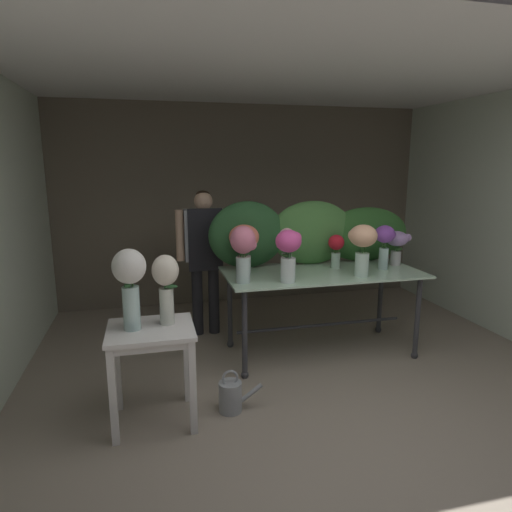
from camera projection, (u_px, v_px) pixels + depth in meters
The scene contains 19 objects.
ground_plane at pixel (285, 352), 4.52m from camera, with size 8.57×8.57×0.00m, color gray.
wall_back at pixel (244, 205), 6.09m from camera, with size 5.09×0.12×2.66m, color #706656.
wall_right at pixel (508, 216), 4.84m from camera, with size 0.12×4.02×2.66m, color silver.
ceiling_slab at pixel (289, 69), 3.95m from camera, with size 5.21×4.02×0.12m, color silver.
display_table_glass at pixel (322, 284), 4.37m from camera, with size 1.93×0.91×0.86m.
side_table_white at pixel (151, 343), 3.20m from camera, with size 0.62×0.54×0.74m.
florist at pixel (204, 247), 4.83m from camera, with size 0.61×0.24×1.61m.
foliage_backdrop at pixel (309, 234), 4.60m from camera, with size 2.19×0.29×0.68m.
vase_violet_dahlias at pixel (385, 241), 4.38m from camera, with size 0.22×0.20×0.44m.
vase_rosy_lilies at pixel (243, 249), 3.87m from camera, with size 0.24×0.23×0.51m.
vase_peach_roses at pixel (362, 243), 4.09m from camera, with size 0.27×0.26×0.49m.
vase_crimson_tulips at pixel (336, 248), 4.44m from camera, with size 0.16×0.16×0.34m.
vase_lilac_carnations at pixel (397, 243), 4.58m from camera, with size 0.26×0.23×0.36m.
vase_fuchsia_stock at pixel (289, 251), 3.89m from camera, with size 0.23×0.23×0.47m.
vase_blush_snapdragons at pixel (287, 247), 4.18m from camera, with size 0.17×0.17×0.45m.
vase_coral_freesia at pixel (244, 242), 4.20m from camera, with size 0.29×0.29×0.48m.
vase_white_roses_tall at pixel (130, 281), 3.07m from camera, with size 0.23×0.23×0.58m.
vase_cream_lisianthus_tall at pixel (166, 283), 3.19m from camera, with size 0.19×0.19×0.52m.
watering_can at pixel (231, 396), 3.43m from camera, with size 0.35×0.18×0.34m.
Camera 1 is at (-1.30, -2.07, 1.90)m, focal length 30.99 mm.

